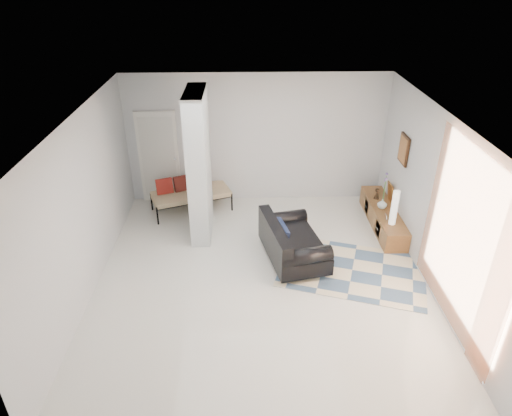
{
  "coord_description": "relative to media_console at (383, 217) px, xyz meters",
  "views": [
    {
      "loc": [
        -0.25,
        -6.19,
        4.79
      ],
      "look_at": [
        -0.07,
        0.6,
        1.05
      ],
      "focal_mm": 32.0,
      "sensor_mm": 36.0,
      "label": 1
    }
  ],
  "objects": [
    {
      "name": "wall_front",
      "position": [
        -2.52,
        -4.7,
        1.2
      ],
      "size": [
        6.0,
        0.0,
        6.0
      ],
      "primitive_type": "plane",
      "rotation": [
        -1.57,
        0.0,
        0.0
      ],
      "color": "silver",
      "rests_on": "ground"
    },
    {
      "name": "ceiling",
      "position": [
        -2.52,
        -1.7,
        2.6
      ],
      "size": [
        6.0,
        6.0,
        0.0
      ],
      "primitive_type": "plane",
      "rotation": [
        3.14,
        0.0,
        0.0
      ],
      "color": "white",
      "rests_on": "wall_back"
    },
    {
      "name": "partition_column",
      "position": [
        -3.62,
        -0.1,
        1.2
      ],
      "size": [
        0.35,
        1.2,
        2.8
      ],
      "primitive_type": "cube",
      "color": "silver",
      "rests_on": "floor"
    },
    {
      "name": "hallway_door",
      "position": [
        -4.62,
        1.26,
        0.82
      ],
      "size": [
        0.85,
        0.06,
        2.04
      ],
      "primitive_type": "cube",
      "color": "white",
      "rests_on": "floor"
    },
    {
      "name": "bronze_figurine",
      "position": [
        -0.05,
        0.42,
        0.31
      ],
      "size": [
        0.12,
        0.12,
        0.23
      ],
      "primitive_type": null,
      "rotation": [
        0.0,
        0.0,
        0.06
      ],
      "color": "black",
      "rests_on": "media_console"
    },
    {
      "name": "media_console",
      "position": [
        0.0,
        0.0,
        0.0
      ],
      "size": [
        0.45,
        2.05,
        0.8
      ],
      "color": "brown",
      "rests_on": "floor"
    },
    {
      "name": "vase",
      "position": [
        -0.05,
        0.01,
        0.3
      ],
      "size": [
        0.21,
        0.21,
        0.2
      ],
      "primitive_type": "imported",
      "rotation": [
        0.0,
        0.0,
        -0.08
      ],
      "color": "white",
      "rests_on": "media_console"
    },
    {
      "name": "daybed",
      "position": [
        -3.96,
        0.77,
        0.22
      ],
      "size": [
        1.76,
        1.2,
        0.77
      ],
      "rotation": [
        0.0,
        0.0,
        0.35
      ],
      "color": "black",
      "rests_on": "floor"
    },
    {
      "name": "wall_back",
      "position": [
        -2.52,
        1.3,
        1.2
      ],
      "size": [
        6.0,
        0.0,
        6.0
      ],
      "primitive_type": "plane",
      "rotation": [
        1.57,
        0.0,
        0.0
      ],
      "color": "silver",
      "rests_on": "ground"
    },
    {
      "name": "area_rug",
      "position": [
        -0.92,
        -1.5,
        -0.2
      ],
      "size": [
        2.83,
        2.3,
        0.01
      ],
      "primitive_type": "cube",
      "rotation": [
        0.0,
        0.0,
        -0.31
      ],
      "color": "beige",
      "rests_on": "floor"
    },
    {
      "name": "wall_right",
      "position": [
        0.23,
        -1.7,
        1.2
      ],
      "size": [
        0.0,
        6.0,
        6.0
      ],
      "primitive_type": "plane",
      "rotation": [
        1.57,
        0.0,
        -1.57
      ],
      "color": "silver",
      "rests_on": "ground"
    },
    {
      "name": "wall_left",
      "position": [
        -5.27,
        -1.7,
        1.2
      ],
      "size": [
        0.0,
        6.0,
        6.0
      ],
      "primitive_type": "plane",
      "rotation": [
        1.57,
        0.0,
        1.57
      ],
      "color": "silver",
      "rests_on": "ground"
    },
    {
      "name": "floor",
      "position": [
        -2.52,
        -1.7,
        -0.2
      ],
      "size": [
        6.0,
        6.0,
        0.0
      ],
      "primitive_type": "plane",
      "color": "silver",
      "rests_on": "ground"
    },
    {
      "name": "wall_art",
      "position": [
        0.2,
        -0.0,
        1.45
      ],
      "size": [
        0.04,
        0.45,
        0.55
      ],
      "primitive_type": "cube",
      "color": "#371E0F",
      "rests_on": "wall_right"
    },
    {
      "name": "curtain",
      "position": [
        0.15,
        -2.85,
        1.25
      ],
      "size": [
        0.0,
        2.55,
        2.55
      ],
      "primitive_type": "plane",
      "rotation": [
        1.57,
        0.0,
        1.57
      ],
      "color": "#D96D39",
      "rests_on": "wall_right"
    },
    {
      "name": "cylinder_lamp",
      "position": [
        -0.02,
        -0.6,
        0.54
      ],
      "size": [
        0.12,
        0.12,
        0.68
      ],
      "primitive_type": "cylinder",
      "color": "white",
      "rests_on": "media_console"
    },
    {
      "name": "loveseat",
      "position": [
        -1.98,
        -1.14,
        0.15
      ],
      "size": [
        1.22,
        1.71,
        0.76
      ],
      "rotation": [
        0.0,
        0.0,
        0.22
      ],
      "color": "silver",
      "rests_on": "floor"
    }
  ]
}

